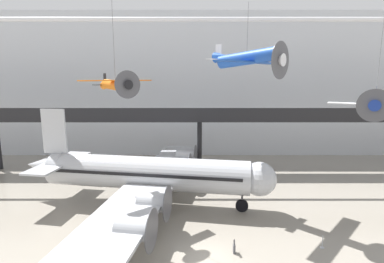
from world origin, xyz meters
The scene contains 10 objects.
ground_plane centered at (0.00, 0.00, 0.00)m, with size 260.00×260.00×0.00m, color gray.
hangar_back_wall centered at (0.00, 32.53, 12.36)m, with size 140.00×3.00×24.71m.
mezzanine_walkway centered at (0.00, 21.74, 7.91)m, with size 110.00×3.20×9.56m.
ceiling_truss_beam centered at (0.00, 19.28, 21.05)m, with size 120.00×0.60×0.60m.
airliner_silver_main centered at (-6.07, 9.72, 3.58)m, with size 27.68×31.79×10.35m.
suspended_plane_orange_highwing centered at (-8.27, 7.22, 13.06)m, with size 6.05×5.68×8.77m.
suspended_plane_white_twin centered at (16.02, 6.99, 11.55)m, with size 7.50×6.79×10.65m.
suspended_plane_blue_trainer centered at (4.21, 8.91, 15.53)m, with size 8.02×8.12×7.21m.
stanchion_barrier centered at (9.51, 1.33, 0.33)m, with size 0.36×0.36×1.08m.
info_sign_pedestal centered at (2.22, 0.62, 0.46)m, with size 0.16×0.78×1.24m.
Camera 1 is at (-1.12, -21.03, 13.71)m, focal length 28.00 mm.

